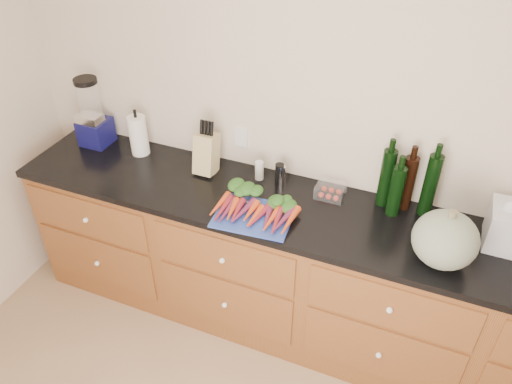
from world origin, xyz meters
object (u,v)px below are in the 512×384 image
at_px(carrots, 256,208).
at_px(knife_block, 206,154).
at_px(blender_appliance, 92,116).
at_px(cutting_board, 254,216).
at_px(tomato_box, 330,191).
at_px(squash, 445,240).
at_px(paper_towel, 138,135).

height_order(carrots, knife_block, knife_block).
xyz_separation_m(carrots, blender_appliance, (-1.23, 0.28, 0.16)).
bearing_deg(cutting_board, carrots, 90.00).
bearing_deg(tomato_box, blender_appliance, -179.54).
bearing_deg(carrots, blender_appliance, 167.07).
bearing_deg(blender_appliance, carrots, -12.93).
bearing_deg(squash, paper_towel, 171.09).
bearing_deg(cutting_board, blender_appliance, 165.56).
bearing_deg(knife_block, tomato_box, 2.29).
bearing_deg(paper_towel, tomato_box, 0.47).
xyz_separation_m(carrots, squash, (0.95, -0.00, 0.10)).
bearing_deg(tomato_box, cutting_board, -134.55).
height_order(cutting_board, paper_towel, paper_towel).
distance_m(cutting_board, carrots, 0.05).
relative_size(blender_appliance, tomato_box, 2.83).
bearing_deg(cutting_board, paper_towel, 160.54).
bearing_deg(tomato_box, paper_towel, -179.53).
height_order(knife_block, tomato_box, knife_block).
distance_m(paper_towel, knife_block, 0.48).
relative_size(knife_block, tomato_box, 1.52).
distance_m(squash, paper_towel, 1.87).
height_order(paper_towel, knife_block, paper_towel).
distance_m(cutting_board, paper_towel, 0.97).
relative_size(cutting_board, paper_towel, 1.60).
distance_m(carrots, tomato_box, 0.44).
height_order(cutting_board, blender_appliance, blender_appliance).
height_order(squash, knife_block, squash).
bearing_deg(blender_appliance, paper_towel, 0.43).
xyz_separation_m(blender_appliance, paper_towel, (0.33, 0.00, -0.07)).
xyz_separation_m(paper_towel, knife_block, (0.48, -0.02, -0.01)).
distance_m(knife_block, tomato_box, 0.76).
bearing_deg(knife_block, paper_towel, 177.62).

